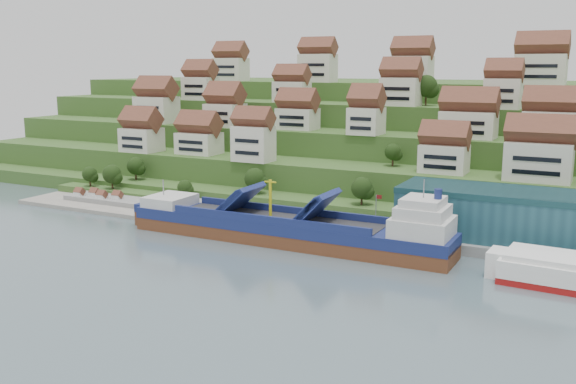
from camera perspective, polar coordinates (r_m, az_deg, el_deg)
The scene contains 10 objects.
ground at distance 135.18m, azimuth -0.93°, elevation -4.54°, with size 300.00×300.00×0.00m, color slate.
quay at distance 140.68m, azimuth 9.21°, elevation -3.59°, with size 180.00×14.00×2.20m, color gray.
pebble_beach at distance 177.90m, azimuth -15.72°, elevation -0.95°, with size 45.00×20.00×1.00m, color gray.
hillside at distance 228.17m, azimuth 11.50°, elevation 4.43°, with size 260.00×128.00×31.00m.
hillside_village at distance 186.08m, azimuth 8.75°, elevation 7.35°, with size 157.42×65.09×29.39m.
hillside_trees at distance 177.44m, azimuth 3.43°, elevation 4.96°, with size 138.06×61.79×30.52m.
warehouse at distance 135.19m, azimuth 22.56°, elevation -2.26°, with size 60.00×15.00×10.00m, color #23515F.
flagpole at distance 135.29m, azimuth 7.86°, elevation -1.62°, with size 1.28×0.16×8.00m.
beach_huts at distance 178.05m, azimuth -16.50°, elevation -0.46°, with size 14.40×3.70×2.20m.
cargo_ship at distance 133.71m, azimuth 0.55°, elevation -3.36°, with size 70.71×11.15×15.58m.
Camera 1 is at (61.65, -114.59, 36.66)m, focal length 40.00 mm.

